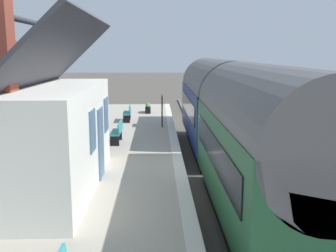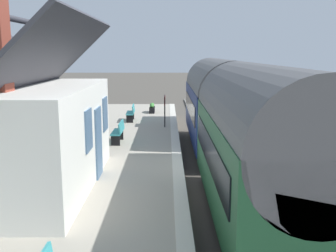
{
  "view_description": "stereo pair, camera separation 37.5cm",
  "coord_description": "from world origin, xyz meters",
  "px_view_note": "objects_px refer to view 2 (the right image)",
  "views": [
    {
      "loc": [
        -12.61,
        1.91,
        4.6
      ],
      "look_at": [
        1.88,
        1.5,
        1.9
      ],
      "focal_mm": 42.17,
      "sensor_mm": 36.0,
      "label": 1
    },
    {
      "loc": [
        -12.61,
        1.53,
        4.6
      ],
      "look_at": [
        1.88,
        1.5,
        1.9
      ],
      "focal_mm": 42.17,
      "sensor_mm": 36.0,
      "label": 2
    }
  ],
  "objects_px": {
    "train": "(234,119)",
    "bench_platform_end": "(119,131)",
    "station_building": "(25,132)",
    "planter_by_door": "(70,137)",
    "planter_under_sign": "(52,120)",
    "bench_near_building": "(131,112)",
    "planter_corner_building": "(152,108)",
    "station_sign_board": "(165,103)"
  },
  "relations": [
    {
      "from": "planter_under_sign",
      "to": "bench_platform_end",
      "type": "bearing_deg",
      "value": -127.73
    },
    {
      "from": "planter_by_door",
      "to": "planter_under_sign",
      "type": "bearing_deg",
      "value": 26.43
    },
    {
      "from": "train",
      "to": "bench_platform_end",
      "type": "relative_size",
      "value": 12.01
    },
    {
      "from": "station_building",
      "to": "planter_under_sign",
      "type": "distance_m",
      "value": 8.49
    },
    {
      "from": "station_sign_board",
      "to": "station_building",
      "type": "bearing_deg",
      "value": 157.65
    },
    {
      "from": "planter_corner_building",
      "to": "planter_by_door",
      "type": "height_order",
      "value": "planter_by_door"
    },
    {
      "from": "planter_under_sign",
      "to": "bench_near_building",
      "type": "bearing_deg",
      "value": -55.39
    },
    {
      "from": "station_building",
      "to": "planter_by_door",
      "type": "height_order",
      "value": "station_building"
    },
    {
      "from": "planter_under_sign",
      "to": "station_building",
      "type": "bearing_deg",
      "value": -168.35
    },
    {
      "from": "station_building",
      "to": "planter_under_sign",
      "type": "relative_size",
      "value": 7.02
    },
    {
      "from": "station_building",
      "to": "bench_near_building",
      "type": "xyz_separation_m",
      "value": [
        10.77,
        -1.95,
        -1.09
      ]
    },
    {
      "from": "station_building",
      "to": "planter_by_door",
      "type": "xyz_separation_m",
      "value": [
        4.77,
        -0.03,
        -1.2
      ]
    },
    {
      "from": "station_building",
      "to": "bench_near_building",
      "type": "relative_size",
      "value": 4.83
    },
    {
      "from": "planter_by_door",
      "to": "station_sign_board",
      "type": "bearing_deg",
      "value": -40.18
    },
    {
      "from": "station_building",
      "to": "planter_corner_building",
      "type": "relative_size",
      "value": 6.2
    },
    {
      "from": "planter_corner_building",
      "to": "planter_by_door",
      "type": "distance_m",
      "value": 9.6
    },
    {
      "from": "bench_platform_end",
      "to": "planter_by_door",
      "type": "xyz_separation_m",
      "value": [
        -0.7,
        1.86,
        -0.11
      ]
    },
    {
      "from": "planter_corner_building",
      "to": "planter_under_sign",
      "type": "height_order",
      "value": "planter_under_sign"
    },
    {
      "from": "station_building",
      "to": "planter_under_sign",
      "type": "height_order",
      "value": "station_building"
    },
    {
      "from": "planter_corner_building",
      "to": "planter_under_sign",
      "type": "bearing_deg",
      "value": 140.43
    },
    {
      "from": "bench_platform_end",
      "to": "planter_by_door",
      "type": "relative_size",
      "value": 1.92
    },
    {
      "from": "bench_near_building",
      "to": "planter_under_sign",
      "type": "xyz_separation_m",
      "value": [
        -2.52,
        3.65,
        0.03
      ]
    },
    {
      "from": "planter_under_sign",
      "to": "station_sign_board",
      "type": "xyz_separation_m",
      "value": [
        0.97,
        -5.49,
        0.68
      ]
    },
    {
      "from": "train",
      "to": "planter_corner_building",
      "type": "distance_m",
      "value": 11.0
    },
    {
      "from": "station_sign_board",
      "to": "planter_corner_building",
      "type": "bearing_deg",
      "value": 9.97
    },
    {
      "from": "train",
      "to": "planter_corner_building",
      "type": "height_order",
      "value": "train"
    },
    {
      "from": "bench_near_building",
      "to": "station_sign_board",
      "type": "xyz_separation_m",
      "value": [
        -1.55,
        -1.84,
        0.71
      ]
    },
    {
      "from": "train",
      "to": "station_building",
      "type": "relative_size",
      "value": 2.47
    },
    {
      "from": "planter_under_sign",
      "to": "planter_by_door",
      "type": "xyz_separation_m",
      "value": [
        -3.49,
        -1.73,
        -0.13
      ]
    },
    {
      "from": "planter_by_door",
      "to": "station_sign_board",
      "type": "relative_size",
      "value": 0.47
    },
    {
      "from": "train",
      "to": "bench_near_building",
      "type": "xyz_separation_m",
      "value": [
        7.29,
        4.39,
        -0.84
      ]
    },
    {
      "from": "station_building",
      "to": "planter_by_door",
      "type": "relative_size",
      "value": 9.33
    },
    {
      "from": "bench_platform_end",
      "to": "planter_under_sign",
      "type": "xyz_separation_m",
      "value": [
        2.78,
        3.6,
        0.03
      ]
    },
    {
      "from": "planter_under_sign",
      "to": "planter_corner_building",
      "type": "bearing_deg",
      "value": -39.57
    },
    {
      "from": "planter_under_sign",
      "to": "planter_by_door",
      "type": "relative_size",
      "value": 1.33
    },
    {
      "from": "planter_by_door",
      "to": "bench_near_building",
      "type": "bearing_deg",
      "value": -17.73
    },
    {
      "from": "planter_corner_building",
      "to": "station_sign_board",
      "type": "bearing_deg",
      "value": -170.03
    },
    {
      "from": "planter_corner_building",
      "to": "bench_platform_end",
      "type": "bearing_deg",
      "value": 172.74
    },
    {
      "from": "station_building",
      "to": "station_sign_board",
      "type": "xyz_separation_m",
      "value": [
        9.22,
        -3.79,
        -0.38
      ]
    },
    {
      "from": "bench_platform_end",
      "to": "planter_under_sign",
      "type": "relative_size",
      "value": 1.44
    },
    {
      "from": "planter_corner_building",
      "to": "train",
      "type": "bearing_deg",
      "value": -162.06
    },
    {
      "from": "planter_by_door",
      "to": "station_sign_board",
      "type": "height_order",
      "value": "station_sign_board"
    }
  ]
}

